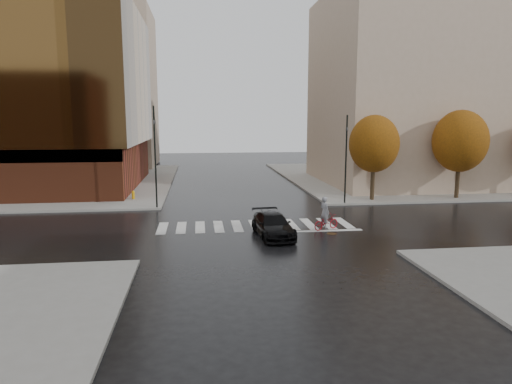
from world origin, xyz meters
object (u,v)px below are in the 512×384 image
(cyclist, at_px, (326,218))
(fire_hydrant, at_px, (133,194))
(traffic_light_nw, at_px, (155,151))
(traffic_light_ne, at_px, (346,154))
(sedan, at_px, (273,225))

(cyclist, height_order, fire_hydrant, cyclist)
(cyclist, distance_m, fire_hydrant, 16.53)
(traffic_light_nw, relative_size, traffic_light_ne, 1.09)
(sedan, bearing_deg, traffic_light_ne, 46.20)
(sedan, height_order, traffic_light_nw, traffic_light_nw)
(traffic_light_nw, height_order, traffic_light_ne, traffic_light_nw)
(cyclist, bearing_deg, fire_hydrant, 23.39)
(cyclist, xyz_separation_m, fire_hydrant, (-12.33, 11.00, -0.16))
(fire_hydrant, bearing_deg, traffic_light_ne, -13.12)
(cyclist, bearing_deg, sedan, 84.15)
(traffic_light_nw, xyz_separation_m, traffic_light_ne, (13.75, 0.00, -0.41))
(sedan, xyz_separation_m, cyclist, (3.27, 1.13, 0.03))
(traffic_light_nw, xyz_separation_m, fire_hydrant, (-2.13, 3.70, -3.66))
(sedan, xyz_separation_m, traffic_light_nw, (-6.94, 8.43, 3.54))
(cyclist, bearing_deg, traffic_light_nw, 29.54)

